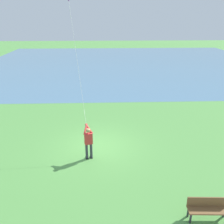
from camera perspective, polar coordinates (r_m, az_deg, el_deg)
The scene contains 4 objects.
ground_plane at distance 14.22m, azimuth -3.22°, elevation -8.01°, with size 120.00×120.00×0.00m, color #569947.
lake_water at distance 38.61m, azimuth 3.29°, elevation 11.32°, with size 36.00×44.00×0.01m, color teal.
person_kite_flyer at distance 12.68m, azimuth -5.53°, elevation -6.61°, with size 0.63×0.50×1.83m.
park_bench_near_walkway at distance 10.20m, azimuth 21.53°, elevation -20.05°, with size 0.52×1.52×0.88m.
Camera 1 is at (12.32, 0.29, 7.09)m, focal length 39.11 mm.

